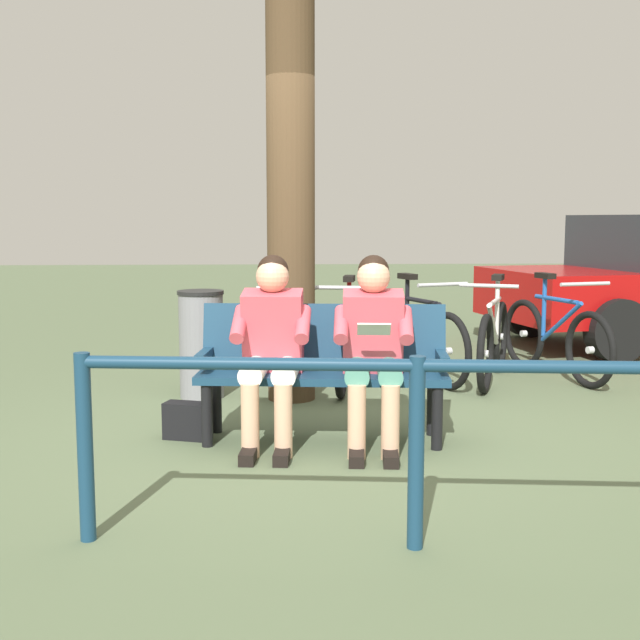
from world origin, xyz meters
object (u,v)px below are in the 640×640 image
Objects in this scene: bench at (323,361)px; bicycle_orange at (347,344)px; person_reading at (373,342)px; person_companion at (271,341)px; tree_trunk at (291,135)px; handbag at (188,421)px; bicycle_red at (287,344)px; bicycle_silver at (417,339)px; bicycle_green at (494,341)px; bicycle_purple at (555,338)px; litter_bin at (201,344)px.

bicycle_orange is (-0.30, -1.64, -0.15)m from bench.
person_companion is (0.64, -0.06, -0.00)m from person_reading.
tree_trunk is at bearing -75.05° from bench.
handbag is (0.88, -0.01, -0.39)m from bench.
person_companion is at bearing -3.29° from bicycle_red.
handbag is (1.19, -0.20, -0.54)m from person_reading.
person_reading reaches higher than bicycle_red.
bicycle_green is at bearing 56.37° from bicycle_silver.
person_companion is at bearing -23.50° from bicycle_green.
handbag is 0.18× the size of bicycle_purple.
bicycle_silver is (-1.85, -0.64, -0.07)m from litter_bin.
person_reading is 1.00× the size of person_companion.
bicycle_purple is at bearing 96.12° from bicycle_red.
litter_bin is at bearing -89.06° from handbag.
bench is 0.39m from person_reading.
bicycle_purple is 1.26m from bicycle_silver.
bicycle_red is (0.52, -1.85, -0.31)m from person_reading.
tree_trunk is 2.60× the size of bicycle_silver.
bicycle_silver is (-0.64, -2.08, -0.31)m from person_reading.
person_companion is 1.91m from tree_trunk.
bicycle_orange is at bearing -63.38° from bicycle_green.
bicycle_green is 0.95× the size of bicycle_orange.
litter_bin is (0.57, -1.38, -0.23)m from person_companion.
bicycle_orange is at bearing -161.85° from litter_bin.
tree_trunk reaches higher than bicycle_red.
person_companion is 0.72× the size of bicycle_orange.
person_reading reaches higher than bicycle_green.
tree_trunk reaches higher than bench.
tree_trunk reaches higher than handbag.
bicycle_orange and bicycle_red have the same top height.
bench is 1.54m from litter_bin.
bench is 1.03× the size of bicycle_silver.
person_reading is 0.71× the size of bicycle_red.
bicycle_red is (0.03, -0.50, -1.71)m from tree_trunk.
bench is 1.68m from bicycle_orange.
bicycle_orange is at bearing -134.72° from tree_trunk.
litter_bin is 3.17m from bicycle_purple.
bicycle_silver is (-1.28, -2.02, -0.30)m from person_companion.
handbag is 0.18× the size of bicycle_red.
tree_trunk reaches higher than litter_bin.
handbag is (0.55, -0.14, -0.54)m from person_companion.
bench is 1.37× the size of person_reading.
bicycle_green is (-2.48, -1.73, 0.24)m from handbag.
litter_bin is 0.53× the size of bicycle_purple.
bicycle_green is at bearing -126.90° from bench.
bicycle_purple is at bearing -168.20° from litter_bin.
tree_trunk is at bearing -49.38° from bicycle_green.
bicycle_silver is 0.96× the size of bicycle_orange.
handbag is 0.19× the size of bicycle_silver.
person_companion reaches higher than handbag.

